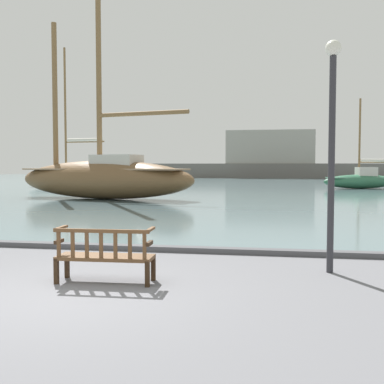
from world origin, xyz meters
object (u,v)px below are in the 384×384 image
Objects in this scene: lamp_post at (332,133)px; sailboat_centre_channel at (104,176)px; park_bench at (105,255)px; sailboat_mid_starboard at (69,177)px; sailboat_mid_port at (361,180)px.

sailboat_centre_channel is at bearing 122.48° from lamp_post.
sailboat_centre_channel reaches higher than park_bench.
sailboat_mid_port is at bearing 5.64° from sailboat_mid_starboard.
sailboat_mid_starboard is 2.75× the size of lamp_post.
sailboat_mid_port is (15.95, 14.45, -0.57)m from sailboat_centre_channel.
sailboat_mid_starboard is (-14.23, 29.86, 0.47)m from park_bench.
sailboat_mid_starboard is at bearing 115.48° from park_bench.
sailboat_mid_starboard is at bearing 122.34° from lamp_post.
sailboat_mid_port is at bearing 42.16° from sailboat_centre_channel.
sailboat_centre_channel is at bearing 110.44° from park_bench.
park_bench is 4.53m from lamp_post.
sailboat_centre_channel is (7.62, -12.12, 0.40)m from sailboat_mid_starboard.
sailboat_centre_channel is at bearing -57.85° from sailboat_mid_starboard.
park_bench is 18.95m from sailboat_centre_channel.
sailboat_mid_starboard reaches higher than sailboat_mid_port.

